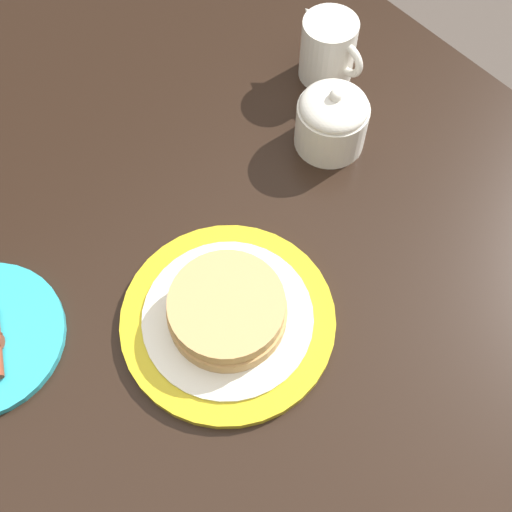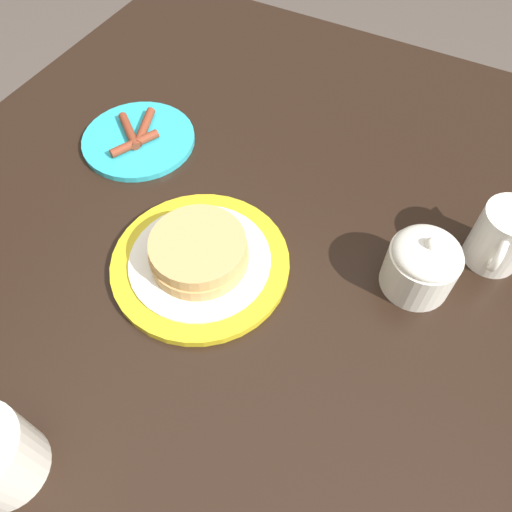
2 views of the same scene
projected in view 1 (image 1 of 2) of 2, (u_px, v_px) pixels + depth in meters
The scene contains 5 objects.
ground_plane at pixel (251, 460), 1.40m from camera, with size 8.00×8.00×0.00m, color #51473F.
dining_table at pixel (247, 362), 0.82m from camera, with size 1.32×1.01×0.78m.
pancake_plate at pixel (228, 315), 0.71m from camera, with size 0.24×0.24×0.06m.
creamer_pitcher at pixel (328, 48), 0.86m from camera, with size 0.11×0.07×0.10m.
sugar_bowl at pixel (332, 120), 0.81m from camera, with size 0.09×0.09×0.09m.
Camera 1 is at (0.21, -0.17, 1.45)m, focal length 45.00 mm.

